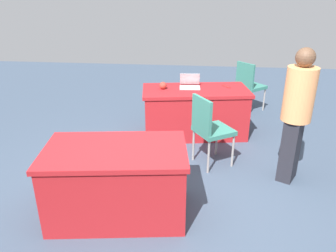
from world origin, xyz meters
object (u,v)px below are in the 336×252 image
(chair_near_front, at_px, (249,83))
(scissors_red, at_px, (226,86))
(table_foreground, at_px, (195,112))
(table_mid_right, at_px, (117,181))
(chair_aisle, at_px, (209,126))
(laptop_silver, at_px, (190,85))
(yarn_ball, at_px, (163,86))
(person_presenter, at_px, (297,111))

(chair_near_front, relative_size, scissors_red, 5.28)
(chair_near_front, bearing_deg, scissors_red, -66.58)
(table_foreground, distance_m, chair_near_front, 1.58)
(table_mid_right, xyz_separation_m, scissors_red, (-1.21, -2.33, 0.38))
(chair_aisle, bearing_deg, table_mid_right, -72.11)
(table_mid_right, relative_size, laptop_silver, 4.50)
(chair_near_front, xyz_separation_m, laptop_silver, (1.08, 1.13, 0.26))
(chair_near_front, distance_m, laptop_silver, 1.58)
(chair_near_front, bearing_deg, table_foreground, -79.58)
(chair_aisle, bearing_deg, table_foreground, 159.72)
(chair_aisle, relative_size, yarn_ball, 8.49)
(chair_near_front, height_order, scissors_red, chair_near_front)
(table_foreground, bearing_deg, yarn_ball, 5.95)
(table_mid_right, bearing_deg, laptop_silver, -105.76)
(person_presenter, height_order, scissors_red, person_presenter)
(chair_aisle, height_order, scissors_red, chair_aisle)
(chair_aisle, relative_size, laptop_silver, 2.87)
(chair_near_front, distance_m, scissors_red, 1.17)
(yarn_ball, bearing_deg, scissors_red, -166.14)
(chair_aisle, bearing_deg, chair_near_front, 128.60)
(table_foreground, distance_m, table_mid_right, 2.26)
(table_mid_right, distance_m, chair_aisle, 1.49)
(person_presenter, bearing_deg, table_foreground, -107.31)
(table_mid_right, bearing_deg, chair_aisle, -129.67)
(scissors_red, bearing_deg, yarn_ball, -111.80)
(chair_near_front, distance_m, yarn_ball, 1.98)
(chair_aisle, distance_m, laptop_silver, 1.16)
(laptop_silver, bearing_deg, yarn_ball, 15.19)
(table_mid_right, xyz_separation_m, chair_aisle, (-0.94, -1.14, 0.18))
(table_mid_right, distance_m, yarn_ball, 2.14)
(chair_aisle, distance_m, scissors_red, 1.24)
(scissors_red, bearing_deg, laptop_silver, -115.78)
(table_foreground, distance_m, yarn_ball, 0.67)
(scissors_red, bearing_deg, chair_near_front, 118.62)
(table_foreground, height_order, scissors_red, scissors_red)
(person_presenter, relative_size, yarn_ball, 14.32)
(table_foreground, height_order, chair_near_front, chair_near_front)
(table_foreground, height_order, chair_aisle, chair_aisle)
(laptop_silver, relative_size, yarn_ball, 2.96)
(chair_aisle, relative_size, scissors_red, 5.37)
(table_mid_right, distance_m, chair_near_front, 3.78)
(yarn_ball, bearing_deg, table_foreground, -174.05)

